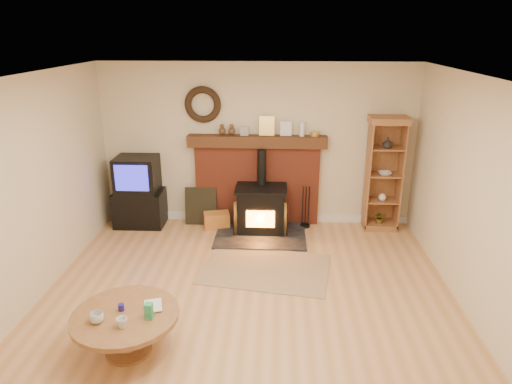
# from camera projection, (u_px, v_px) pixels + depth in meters

# --- Properties ---
(ground) EXTENTS (5.50, 5.50, 0.00)m
(ground) POSITION_uv_depth(u_px,v_px,m) (246.00, 315.00, 5.17)
(ground) COLOR #BB834D
(ground) RESTS_ON ground
(room_shell) EXTENTS (5.02, 5.52, 2.61)m
(room_shell) POSITION_uv_depth(u_px,v_px,m) (243.00, 168.00, 4.68)
(room_shell) COLOR beige
(room_shell) RESTS_ON ground
(chimney_breast) EXTENTS (2.20, 0.22, 1.78)m
(chimney_breast) POSITION_uv_depth(u_px,v_px,m) (257.00, 176.00, 7.41)
(chimney_breast) COLOR #9C3D27
(chimney_breast) RESTS_ON ground
(wood_stove) EXTENTS (1.40, 1.00, 1.30)m
(wood_stove) POSITION_uv_depth(u_px,v_px,m) (261.00, 211.00, 7.18)
(wood_stove) COLOR black
(wood_stove) RESTS_ON ground
(area_rug) EXTENTS (1.84, 1.41, 0.01)m
(area_rug) POSITION_uv_depth(u_px,v_px,m) (266.00, 269.00, 6.16)
(area_rug) COLOR brown
(area_rug) RESTS_ON ground
(tv_unit) EXTENTS (0.79, 0.57, 1.15)m
(tv_unit) POSITION_uv_depth(u_px,v_px,m) (139.00, 193.00, 7.39)
(tv_unit) COLOR black
(tv_unit) RESTS_ON ground
(curio_cabinet) EXTENTS (0.58, 0.42, 1.82)m
(curio_cabinet) POSITION_uv_depth(u_px,v_px,m) (383.00, 174.00, 7.16)
(curio_cabinet) COLOR brown
(curio_cabinet) RESTS_ON ground
(firelog_box) EXTENTS (0.45, 0.34, 0.25)m
(firelog_box) POSITION_uv_depth(u_px,v_px,m) (217.00, 220.00, 7.41)
(firelog_box) COLOR yellow
(firelog_box) RESTS_ON ground
(leaning_painting) EXTENTS (0.52, 0.14, 0.61)m
(leaning_painting) POSITION_uv_depth(u_px,v_px,m) (201.00, 206.00, 7.50)
(leaning_painting) COLOR black
(leaning_painting) RESTS_ON ground
(fire_tools) EXTENTS (0.16, 0.16, 0.70)m
(fire_tools) POSITION_uv_depth(u_px,v_px,m) (305.00, 219.00, 7.43)
(fire_tools) COLOR black
(fire_tools) RESTS_ON ground
(coffee_table) EXTENTS (1.05, 1.05, 0.61)m
(coffee_table) POSITION_uv_depth(u_px,v_px,m) (126.00, 321.00, 4.46)
(coffee_table) COLOR brown
(coffee_table) RESTS_ON ground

